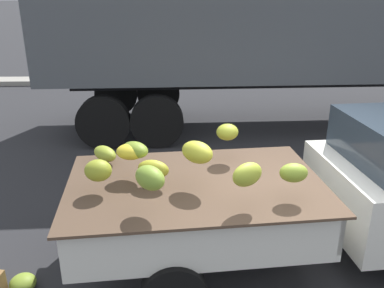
% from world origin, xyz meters
% --- Properties ---
extents(ground, '(220.00, 220.00, 0.00)m').
position_xyz_m(ground, '(0.00, 0.00, 0.00)').
color(ground, '#28282B').
extents(curb_strip, '(80.00, 0.80, 0.16)m').
position_xyz_m(curb_strip, '(0.00, 10.09, 0.08)').
color(curb_strip, gray).
rests_on(curb_strip, ground).
extents(pickup_truck, '(5.08, 2.22, 1.70)m').
position_xyz_m(pickup_truck, '(0.83, 0.29, 0.88)').
color(pickup_truck, silver).
rests_on(pickup_truck, ground).
extents(semi_trailer, '(12.07, 2.95, 3.95)m').
position_xyz_m(semi_trailer, '(1.76, 5.32, 2.54)').
color(semi_trailer, '#4C5156').
rests_on(semi_trailer, ground).
extents(fallen_banana_bunch_near_tailgate, '(0.39, 0.40, 0.18)m').
position_xyz_m(fallen_banana_bunch_near_tailgate, '(-3.00, -0.28, 0.09)').
color(fallen_banana_bunch_near_tailgate, olive).
rests_on(fallen_banana_bunch_near_tailgate, ground).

